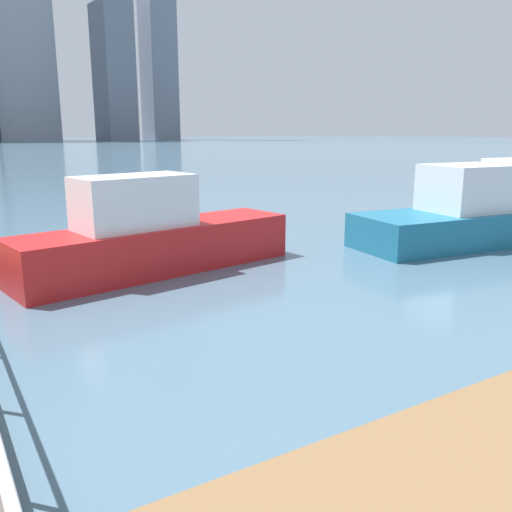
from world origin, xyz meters
name	(u,v)px	position (x,y,z in m)	size (l,w,h in m)	color
ground_plane	(62,231)	(0.00, 20.00, 0.00)	(300.00, 300.00, 0.00)	slate
moored_boat_0	(152,237)	(0.59, 14.30, 0.73)	(6.07, 2.42, 1.99)	red
moored_boat_5	(455,216)	(8.05, 12.84, 0.74)	(5.07, 2.58, 2.00)	#1E6B8C
skyline_tower_5	(114,73)	(36.59, 130.58, 14.86)	(6.78, 9.77, 29.71)	slate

